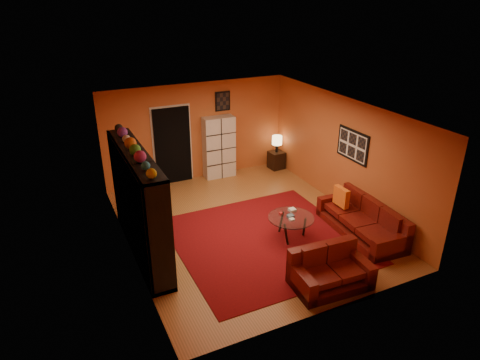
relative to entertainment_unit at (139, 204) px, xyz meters
name	(u,v)px	position (x,y,z in m)	size (l,w,h in m)	color
floor	(246,226)	(2.27, 0.00, -1.05)	(6.00, 6.00, 0.00)	brown
ceiling	(247,111)	(2.27, 0.00, 1.55)	(6.00, 6.00, 0.00)	white
wall_back	(197,132)	(2.27, 3.00, 0.25)	(6.00, 6.00, 0.00)	#BC5829
wall_front	(335,242)	(2.27, -3.00, 0.25)	(6.00, 6.00, 0.00)	#BC5829
wall_left	(126,194)	(-0.23, 0.00, 0.25)	(6.00, 6.00, 0.00)	#BC5829
wall_right	(344,153)	(4.78, 0.00, 0.25)	(6.00, 6.00, 0.00)	#BC5829
rug	(265,240)	(2.38, -0.70, -1.04)	(3.60, 3.60, 0.01)	#5A0A0F
doorway	(173,146)	(1.57, 2.96, -0.03)	(0.95, 0.10, 2.04)	black
wall_art_right	(353,145)	(4.75, -0.30, 0.55)	(0.03, 1.00, 0.70)	black
wall_art_back	(223,101)	(3.02, 2.98, 1.00)	(0.42, 0.03, 0.52)	black
entertainment_unit	(139,204)	(0.00, 0.00, 0.00)	(0.45, 3.00, 2.10)	black
tv	(143,207)	(0.05, -0.09, -0.05)	(0.13, 0.99, 0.57)	black
sofa	(364,221)	(4.41, -1.32, -0.76)	(1.01, 2.18, 0.85)	#510D0A
loveseat	(329,270)	(2.69, -2.42, -0.76)	(1.38, 0.88, 0.85)	#510D0A
throw_pillow	(341,197)	(4.22, -0.73, -0.42)	(0.12, 0.42, 0.42)	orange
coffee_table	(291,219)	(2.90, -0.82, -0.62)	(0.95, 0.95, 0.47)	silver
storage_cabinet	(219,147)	(2.82, 2.80, -0.21)	(0.84, 0.38, 1.69)	silver
bowl_chair	(147,194)	(0.57, 1.89, -0.76)	(0.67, 0.67, 0.55)	black
side_table	(276,160)	(4.52, 2.61, -0.80)	(0.40, 0.40, 0.50)	black
table_lamp	(277,141)	(4.52, 2.61, -0.21)	(0.29, 0.29, 0.48)	black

